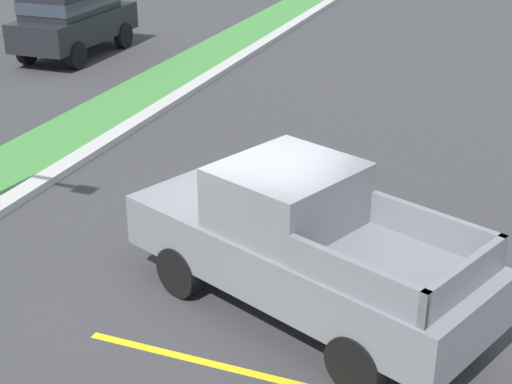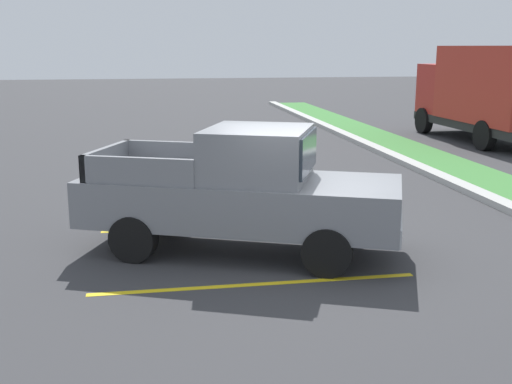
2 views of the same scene
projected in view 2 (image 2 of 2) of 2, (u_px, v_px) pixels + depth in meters
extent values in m
plane|color=#38383A|center=(305.00, 259.00, 10.27)|extent=(120.00, 120.00, 0.00)
cube|color=yellow|center=(229.00, 226.00, 12.15)|extent=(0.12, 4.80, 0.01)
cube|color=yellow|center=(256.00, 284.00, 9.17)|extent=(0.12, 4.80, 0.01)
cylinder|color=black|center=(338.00, 222.00, 11.05)|extent=(0.55, 0.81, 0.76)
cylinder|color=black|center=(327.00, 252.00, 9.44)|extent=(0.55, 0.81, 0.76)
cylinder|color=black|center=(170.00, 212.00, 11.71)|extent=(0.55, 0.81, 0.76)
cylinder|color=black|center=(134.00, 238.00, 10.09)|extent=(0.55, 0.81, 0.76)
cube|color=slate|center=(240.00, 201.00, 10.46)|extent=(3.73, 5.53, 0.76)
cube|color=slate|center=(258.00, 154.00, 10.22)|extent=(2.23, 2.15, 0.84)
cube|color=#2D3842|center=(308.00, 153.00, 10.03)|extent=(1.52, 0.67, 0.63)
cube|color=slate|center=(174.00, 154.00, 11.44)|extent=(0.81, 1.80, 0.44)
cube|color=slate|center=(136.00, 171.00, 9.82)|extent=(0.81, 1.80, 0.44)
cube|color=slate|center=(107.00, 160.00, 10.82)|extent=(1.70, 0.77, 0.44)
cube|color=silver|center=(397.00, 224.00, 9.98)|extent=(1.73, 0.83, 0.28)
cylinder|color=black|center=(424.00, 121.00, 25.07)|extent=(1.01, 0.33, 1.00)
cylinder|color=black|center=(474.00, 119.00, 25.51)|extent=(1.01, 0.33, 1.00)
cylinder|color=black|center=(485.00, 136.00, 20.88)|extent=(1.01, 0.33, 1.00)
cube|color=#262626|center=(485.00, 124.00, 22.78)|extent=(6.87, 2.53, 0.30)
cube|color=#AD231E|center=(452.00, 89.00, 24.96)|extent=(1.68, 2.35, 1.90)
cube|color=#2D3842|center=(442.00, 81.00, 25.69)|extent=(0.13, 2.10, 0.90)
cube|color=#B22D23|center=(501.00, 84.00, 21.69)|extent=(5.08, 2.57, 2.60)
cube|color=orange|center=(140.00, 213.00, 13.00)|extent=(0.36, 0.36, 0.04)
cone|color=orange|center=(139.00, 199.00, 12.93)|extent=(0.28, 0.28, 0.56)
cylinder|color=white|center=(139.00, 198.00, 12.93)|extent=(0.19, 0.19, 0.07)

